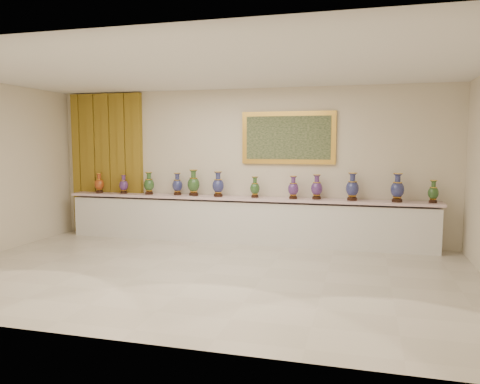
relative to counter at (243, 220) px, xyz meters
The scene contains 16 objects.
ground 2.31m from the counter, 90.00° to the right, with size 8.00×8.00×0.00m, color beige.
room 2.67m from the counter, behind, with size 8.00×8.00×8.00m.
counter is the anchor object (origin of this frame).
vase_0 3.18m from the counter, behind, with size 0.24×0.24×0.42m.
vase_1 2.63m from the counter, behind, with size 0.20×0.20×0.40m.
vase_2 2.08m from the counter, behind, with size 0.23×0.23×0.46m.
vase_3 1.52m from the counter, behind, with size 0.26×0.26×0.45m.
vase_4 1.22m from the counter, behind, with size 0.30×0.30×0.52m.
vase_5 0.84m from the counter, behind, with size 0.25×0.25×0.49m.
vase_6 0.69m from the counter, ahead, with size 0.22×0.22×0.40m.
vase_7 1.19m from the counter, ahead, with size 0.23×0.23×0.43m.
vase_8 1.57m from the counter, ahead, with size 0.24×0.24×0.46m.
vase_9 2.18m from the counter, ahead, with size 0.24×0.24×0.51m.
vase_10 2.93m from the counter, ahead, with size 0.27×0.27×0.51m.
vase_11 3.51m from the counter, ahead, with size 0.20×0.20×0.40m.
label_card 1.14m from the counter, behind, with size 0.10×0.06×0.00m, color white.
Camera 1 is at (2.28, -6.46, 1.93)m, focal length 35.00 mm.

